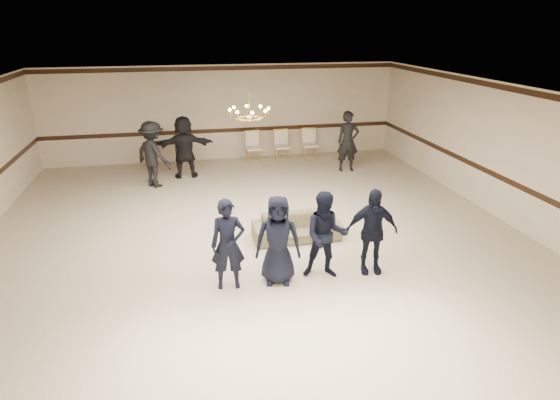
# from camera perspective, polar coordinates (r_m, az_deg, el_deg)

# --- Properties ---
(room) EXTENTS (12.01, 14.01, 3.21)m
(room) POSITION_cam_1_polar(r_m,az_deg,el_deg) (9.64, -2.70, 3.21)
(room) COLOR beige
(room) RESTS_ON ground
(chair_rail) EXTENTS (12.00, 0.02, 0.14)m
(chair_rail) POSITION_cam_1_polar(r_m,az_deg,el_deg) (16.50, -6.77, 8.39)
(chair_rail) COLOR black
(chair_rail) RESTS_ON wall_back
(crown_molding) EXTENTS (12.00, 0.02, 0.14)m
(crown_molding) POSITION_cam_1_polar(r_m,az_deg,el_deg) (16.19, -7.09, 15.60)
(crown_molding) COLOR black
(crown_molding) RESTS_ON wall_back
(chandelier) EXTENTS (0.94, 0.94, 0.89)m
(chandelier) POSITION_cam_1_polar(r_m,az_deg,el_deg) (10.31, -3.77, 11.63)
(chandelier) COLOR gold
(chandelier) RESTS_ON ceiling
(boy_a) EXTENTS (0.64, 0.44, 1.68)m
(boy_a) POSITION_cam_1_polar(r_m,az_deg,el_deg) (8.36, -6.33, -5.41)
(boy_a) COLOR black
(boy_a) RESTS_ON floor
(boy_b) EXTENTS (0.91, 0.68, 1.68)m
(boy_b) POSITION_cam_1_polar(r_m,az_deg,el_deg) (8.48, -0.26, -4.88)
(boy_b) COLOR black
(boy_b) RESTS_ON floor
(boy_c) EXTENTS (0.94, 0.81, 1.68)m
(boy_c) POSITION_cam_1_polar(r_m,az_deg,el_deg) (8.69, 5.58, -4.31)
(boy_c) COLOR black
(boy_c) RESTS_ON floor
(boy_d) EXTENTS (1.03, 0.56, 1.68)m
(boy_d) POSITION_cam_1_polar(r_m,az_deg,el_deg) (8.99, 11.07, -3.74)
(boy_d) COLOR black
(boy_d) RESTS_ON floor
(settee) EXTENTS (1.91, 0.75, 0.56)m
(settee) POSITION_cam_1_polar(r_m,az_deg,el_deg) (10.36, 2.00, -3.33)
(settee) COLOR #7B7552
(settee) RESTS_ON floor
(adult_left) EXTENTS (1.37, 1.38, 1.91)m
(adult_left) POSITION_cam_1_polar(r_m,az_deg,el_deg) (13.99, -15.16, 5.37)
(adult_left) COLOR black
(adult_left) RESTS_ON floor
(adult_mid) EXTENTS (1.78, 0.57, 1.91)m
(adult_mid) POSITION_cam_1_polar(r_m,az_deg,el_deg) (14.64, -11.53, 6.35)
(adult_mid) COLOR black
(adult_mid) RESTS_ON floor
(adult_right) EXTENTS (0.73, 0.51, 1.91)m
(adult_right) POSITION_cam_1_polar(r_m,az_deg,el_deg) (15.17, 8.25, 7.05)
(adult_right) COLOR black
(adult_right) RESTS_ON floor
(banquet_chair_left) EXTENTS (0.56, 0.56, 1.05)m
(banquet_chair_left) POSITION_cam_1_polar(r_m,az_deg,el_deg) (15.99, -3.25, 6.34)
(banquet_chair_left) COLOR #F3E6CC
(banquet_chair_left) RESTS_ON floor
(banquet_chair_mid) EXTENTS (0.51, 0.51, 1.05)m
(banquet_chair_mid) POSITION_cam_1_polar(r_m,az_deg,el_deg) (16.17, 0.27, 6.54)
(banquet_chair_mid) COLOR #F3E6CC
(banquet_chair_mid) RESTS_ON floor
(banquet_chair_right) EXTENTS (0.54, 0.54, 1.05)m
(banquet_chair_right) POSITION_cam_1_polar(r_m,az_deg,el_deg) (16.41, 3.70, 6.71)
(banquet_chair_right) COLOR #F3E6CC
(banquet_chair_right) RESTS_ON floor
(console_table) EXTENTS (1.00, 0.45, 0.83)m
(console_table) POSITION_cam_1_polar(r_m,az_deg,el_deg) (16.05, -14.05, 5.41)
(console_table) COLOR black
(console_table) RESTS_ON floor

